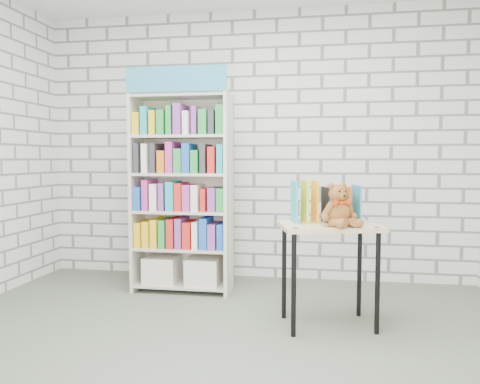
# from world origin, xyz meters

# --- Properties ---
(ground) EXTENTS (4.50, 4.50, 0.00)m
(ground) POSITION_xyz_m (0.00, 0.00, 0.00)
(ground) COLOR #525A4C
(ground) RESTS_ON ground
(room_shell) EXTENTS (4.52, 4.02, 2.81)m
(room_shell) POSITION_xyz_m (0.00, 0.00, 1.78)
(room_shell) COLOR silver
(room_shell) RESTS_ON ground
(bookshelf) EXTENTS (0.93, 0.36, 2.09)m
(bookshelf) POSITION_xyz_m (-0.60, 1.36, 0.95)
(bookshelf) COLOR beige
(bookshelf) RESTS_ON ground
(display_table) EXTENTS (0.82, 0.66, 0.78)m
(display_table) POSITION_xyz_m (0.76, 0.62, 0.67)
(display_table) COLOR tan
(display_table) RESTS_ON ground
(table_books) EXTENTS (0.54, 0.34, 0.30)m
(table_books) POSITION_xyz_m (0.73, 0.73, 0.93)
(table_books) COLOR #2AB7BA
(table_books) RESTS_ON display_table
(teddy_bear) EXTENTS (0.30, 0.29, 0.32)m
(teddy_bear) POSITION_xyz_m (0.82, 0.53, 0.90)
(teddy_bear) COLOR brown
(teddy_bear) RESTS_ON display_table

